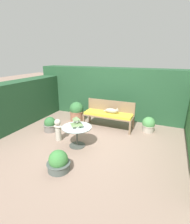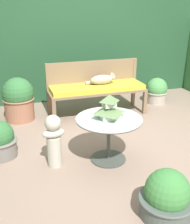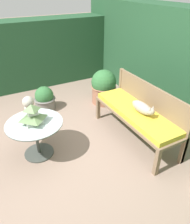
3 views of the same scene
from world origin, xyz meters
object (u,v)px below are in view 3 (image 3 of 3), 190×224
Objects in this scene: garden_bench at (136,114)px; potted_plant_path_edge at (45,99)px; patio_table at (35,129)px; pagoda_birdhouse at (33,115)px; potted_plant_patio_mid at (104,87)px; cat at (143,108)px; garden_bust at (30,113)px.

potted_plant_path_edge is (-1.61, -1.00, -0.23)m from garden_bench.
patio_table is at bearing -21.42° from potted_plant_path_edge.
pagoda_birdhouse is 1.95m from potted_plant_patio_mid.
cat is 1.59m from pagoda_birdhouse.
patio_table is at bearing -116.57° from pagoda_birdhouse.
pagoda_birdhouse reaches higher than garden_bust.
pagoda_birdhouse is at bearing -60.42° from potted_plant_patio_mid.
garden_bust is at bearing -79.53° from potted_plant_patio_mid.
garden_bench is at bearing 76.81° from pagoda_birdhouse.
garden_bench is 3.46× the size of potted_plant_path_edge.
garden_bench is 5.53× the size of pagoda_birdhouse.
pagoda_birdhouse is at bearing -103.19° from garden_bench.
garden_bench is at bearing 76.81° from patio_table.
pagoda_birdhouse is 0.74m from garden_bust.
garden_bench is 2.31× the size of potted_plant_patio_mid.
potted_plant_patio_mid is 1.22m from potted_plant_path_edge.
cat is at bearing 73.47° from patio_table.
patio_table is at bearing -103.19° from garden_bench.
cat is at bearing -5.84° from potted_plant_patio_mid.
patio_table is 0.24m from pagoda_birdhouse.
cat is 1.75× the size of pagoda_birdhouse.
garden_bust is 1.36× the size of potted_plant_path_edge.
pagoda_birdhouse is 0.42× the size of potted_plant_patio_mid.
garden_bust reaches higher than garden_bench.
garden_bust is 0.75m from potted_plant_path_edge.
pagoda_birdhouse reaches higher than cat.
potted_plant_path_edge is at bearing -105.05° from potted_plant_patio_mid.
potted_plant_path_edge is (-1.26, 0.50, -0.46)m from pagoda_birdhouse.
garden_bust is 0.90× the size of potted_plant_patio_mid.
potted_plant_patio_mid is at bearing 172.44° from garden_bench.
cat reaches higher than potted_plant_patio_mid.
garden_bench is 1.91m from potted_plant_path_edge.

